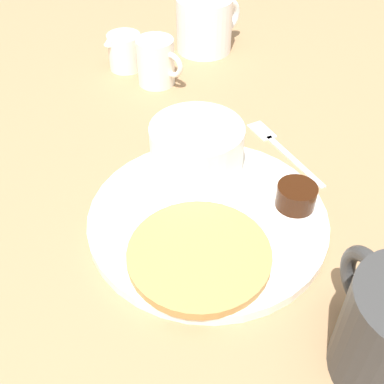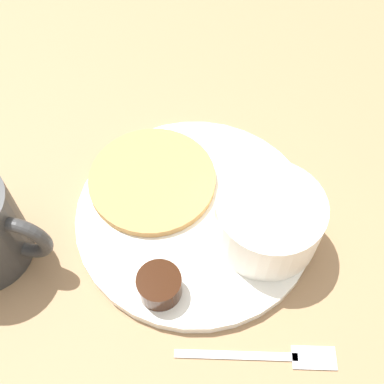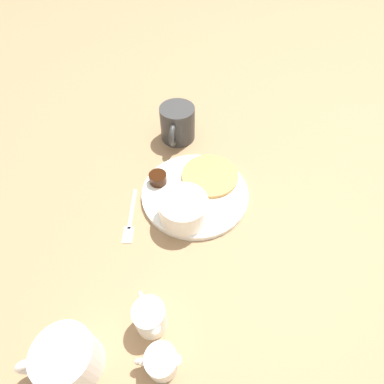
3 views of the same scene
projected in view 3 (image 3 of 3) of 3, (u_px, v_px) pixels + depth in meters
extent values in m
plane|color=#93704C|center=(195.00, 195.00, 0.69)|extent=(4.00, 4.00, 0.00)
cylinder|color=white|center=(195.00, 193.00, 0.68)|extent=(0.24, 0.24, 0.01)
cylinder|color=#B78447|center=(210.00, 176.00, 0.70)|extent=(0.13, 0.13, 0.01)
cylinder|color=white|center=(183.00, 209.00, 0.61)|extent=(0.10, 0.10, 0.06)
cylinder|color=white|center=(183.00, 202.00, 0.59)|extent=(0.08, 0.08, 0.01)
cylinder|color=black|center=(158.00, 178.00, 0.69)|extent=(0.04, 0.04, 0.02)
cylinder|color=white|center=(175.00, 217.00, 0.62)|extent=(0.04, 0.04, 0.02)
sphere|color=white|center=(175.00, 213.00, 0.61)|extent=(0.02, 0.02, 0.02)
cylinder|color=#333333|center=(178.00, 123.00, 0.78)|extent=(0.09, 0.09, 0.09)
torus|color=#333333|center=(174.00, 135.00, 0.75)|extent=(0.05, 0.06, 0.06)
cylinder|color=white|center=(150.00, 318.00, 0.48)|extent=(0.05, 0.05, 0.07)
torus|color=white|center=(144.00, 302.00, 0.50)|extent=(0.04, 0.02, 0.04)
cone|color=white|center=(154.00, 327.00, 0.45)|extent=(0.02, 0.02, 0.01)
cylinder|color=white|center=(162.00, 362.00, 0.45)|extent=(0.05, 0.05, 0.05)
torus|color=white|center=(144.00, 362.00, 0.45)|extent=(0.02, 0.03, 0.03)
cone|color=white|center=(176.00, 359.00, 0.43)|extent=(0.02, 0.02, 0.01)
cube|color=silver|center=(132.00, 208.00, 0.66)|extent=(0.09, 0.08, 0.00)
cube|color=silver|center=(128.00, 235.00, 0.62)|extent=(0.04, 0.04, 0.00)
cylinder|color=white|center=(70.00, 359.00, 0.44)|extent=(0.09, 0.09, 0.08)
torus|color=white|center=(36.00, 366.00, 0.43)|extent=(0.04, 0.05, 0.06)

